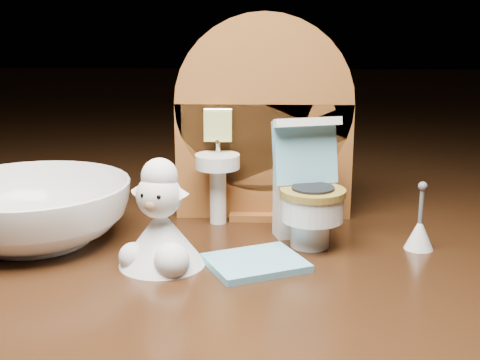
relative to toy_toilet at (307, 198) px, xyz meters
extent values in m
cube|color=#341A0D|center=(-0.03, -0.01, -0.08)|extent=(2.50, 2.50, 0.10)
cube|color=brown|center=(-0.03, 0.06, 0.01)|extent=(0.13, 0.02, 0.09)
cylinder|color=brown|center=(-0.03, 0.06, 0.05)|extent=(0.13, 0.02, 0.13)
cube|color=brown|center=(-0.03, 0.06, -0.03)|extent=(0.05, 0.04, 0.01)
cylinder|color=white|center=(-0.06, 0.04, -0.01)|extent=(0.01, 0.01, 0.04)
cylinder|color=white|center=(-0.06, 0.04, 0.02)|extent=(0.03, 0.03, 0.01)
cylinder|color=silver|center=(-0.06, 0.05, 0.03)|extent=(0.00, 0.00, 0.01)
cube|color=#C0CF71|center=(-0.06, 0.05, 0.04)|extent=(0.02, 0.01, 0.02)
cube|color=brown|center=(0.01, 0.05, 0.02)|extent=(0.02, 0.01, 0.02)
cylinder|color=#C3B982|center=(0.01, 0.04, 0.01)|extent=(0.02, 0.02, 0.02)
cylinder|color=white|center=(0.00, -0.01, -0.02)|extent=(0.03, 0.03, 0.02)
cylinder|color=white|center=(0.00, -0.01, 0.00)|extent=(0.04, 0.04, 0.02)
cylinder|color=olive|center=(0.00, -0.01, 0.01)|extent=(0.04, 0.04, 0.00)
cube|color=white|center=(0.00, 0.01, -0.01)|extent=(0.04, 0.02, 0.05)
cube|color=#68ABC6|center=(0.00, 0.01, 0.03)|extent=(0.05, 0.03, 0.04)
cube|color=white|center=(0.00, 0.00, 0.05)|extent=(0.05, 0.02, 0.01)
cylinder|color=#A2B831|center=(0.01, 0.02, 0.03)|extent=(0.01, 0.01, 0.01)
cube|color=#68ABC6|center=(-0.03, -0.04, -0.03)|extent=(0.07, 0.07, 0.00)
cone|color=white|center=(0.07, -0.01, -0.02)|extent=(0.02, 0.02, 0.02)
cylinder|color=#59595B|center=(0.07, -0.01, 0.00)|extent=(0.00, 0.00, 0.02)
sphere|color=#59595B|center=(0.07, -0.01, 0.01)|extent=(0.01, 0.01, 0.01)
cone|color=silver|center=(-0.09, -0.04, -0.01)|extent=(0.05, 0.05, 0.04)
sphere|color=silver|center=(-0.08, -0.06, -0.02)|extent=(0.02, 0.02, 0.02)
sphere|color=silver|center=(-0.11, -0.05, -0.02)|extent=(0.02, 0.02, 0.02)
sphere|color=silver|center=(-0.09, -0.04, 0.01)|extent=(0.03, 0.03, 0.03)
sphere|color=tan|center=(-0.09, -0.05, 0.01)|extent=(0.01, 0.01, 0.01)
sphere|color=silver|center=(-0.09, -0.04, 0.03)|extent=(0.02, 0.02, 0.02)
cone|color=silver|center=(-0.10, -0.04, 0.02)|extent=(0.01, 0.01, 0.01)
cone|color=silver|center=(-0.08, -0.05, 0.02)|extent=(0.01, 0.01, 0.01)
sphere|color=black|center=(-0.10, -0.05, 0.02)|extent=(0.00, 0.00, 0.00)
sphere|color=black|center=(-0.09, -0.06, 0.02)|extent=(0.00, 0.00, 0.00)
imported|color=white|center=(-0.18, 0.00, -0.01)|extent=(0.16, 0.16, 0.04)
camera|label=1|loc=(-0.03, -0.43, 0.12)|focal=50.00mm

